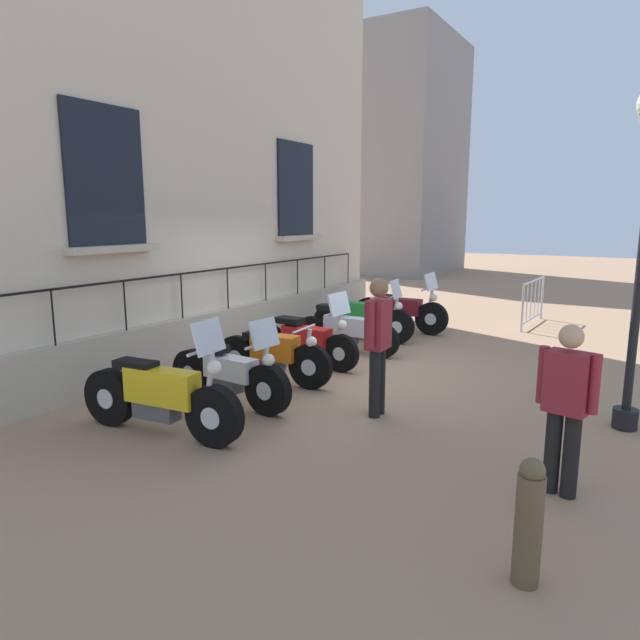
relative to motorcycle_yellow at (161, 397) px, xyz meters
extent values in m
plane|color=#9E7A5B|center=(0.23, 3.41, -0.45)|extent=(60.00, 60.00, 0.00)
cube|color=beige|center=(-2.31, 3.41, 3.41)|extent=(0.60, 10.82, 7.72)
cube|color=#B1A48F|center=(-1.93, 3.41, -0.04)|extent=(0.20, 10.82, 0.82)
cube|color=black|center=(-1.99, 5.79, 2.57)|extent=(0.06, 1.28, 1.91)
cube|color=#BCAE97|center=(-1.91, 5.79, 1.56)|extent=(0.24, 1.48, 0.10)
cube|color=black|center=(-1.99, 1.03, 2.57)|extent=(0.06, 1.28, 1.91)
cube|color=#BCAE97|center=(-1.91, 1.03, 1.56)|extent=(0.24, 1.48, 0.10)
cube|color=black|center=(-1.89, 3.41, 1.10)|extent=(0.03, 9.09, 0.03)
cylinder|color=black|center=(-1.89, 0.00, 0.74)|extent=(0.02, 0.02, 0.73)
cylinder|color=black|center=(-1.89, 1.14, 0.74)|extent=(0.02, 0.02, 0.73)
cylinder|color=black|center=(-1.89, 2.28, 0.74)|extent=(0.02, 0.02, 0.73)
cylinder|color=black|center=(-1.89, 3.41, 0.74)|extent=(0.02, 0.02, 0.73)
cylinder|color=black|center=(-1.89, 4.55, 0.74)|extent=(0.02, 0.02, 0.73)
cylinder|color=black|center=(-1.89, 5.68, 0.74)|extent=(0.02, 0.02, 0.73)
cylinder|color=black|center=(-1.89, 6.82, 0.74)|extent=(0.02, 0.02, 0.73)
cylinder|color=black|center=(-1.89, 7.96, 0.74)|extent=(0.02, 0.02, 0.73)
cylinder|color=black|center=(0.73, 0.07, -0.11)|extent=(0.70, 0.22, 0.69)
cylinder|color=silver|center=(0.73, 0.07, -0.11)|extent=(0.26, 0.20, 0.24)
cylinder|color=black|center=(-0.78, -0.08, -0.11)|extent=(0.70, 0.22, 0.69)
cylinder|color=silver|center=(-0.78, -0.08, -0.11)|extent=(0.26, 0.20, 0.24)
cube|color=gold|center=(0.03, 0.00, 0.13)|extent=(0.93, 0.34, 0.40)
cube|color=#4C4C51|center=(-0.07, -0.01, -0.14)|extent=(0.57, 0.26, 0.24)
cube|color=black|center=(-0.34, -0.04, 0.34)|extent=(0.53, 0.28, 0.10)
cylinder|color=silver|center=(0.68, 0.07, 0.25)|extent=(0.16, 0.08, 0.73)
cylinder|color=silver|center=(0.63, 0.06, 0.62)|extent=(0.09, 0.56, 0.04)
sphere|color=white|center=(0.75, 0.07, 0.44)|extent=(0.16, 0.16, 0.16)
cylinder|color=silver|center=(-0.26, 0.11, -0.26)|extent=(0.83, 0.16, 0.08)
cube|color=silver|center=(0.69, 0.07, 0.77)|extent=(0.17, 0.47, 0.36)
cylinder|color=black|center=(0.64, 1.16, -0.12)|extent=(0.67, 0.19, 0.66)
cylinder|color=silver|center=(0.64, 1.16, -0.12)|extent=(0.24, 0.18, 0.23)
cylinder|color=black|center=(-0.71, 1.25, -0.12)|extent=(0.67, 0.19, 0.66)
cylinder|color=silver|center=(-0.71, 1.25, -0.12)|extent=(0.24, 0.18, 0.23)
cube|color=silver|center=(0.02, 1.20, 0.06)|extent=(0.77, 0.31, 0.29)
cube|color=#4C4C51|center=(-0.08, 1.21, -0.15)|extent=(0.47, 0.24, 0.23)
cube|color=black|center=(-0.30, 1.22, 0.29)|extent=(0.44, 0.26, 0.10)
cylinder|color=silver|center=(0.59, 1.16, 0.16)|extent=(0.16, 0.07, 0.58)
cylinder|color=silver|center=(0.54, 1.16, 0.44)|extent=(0.07, 0.57, 0.04)
sphere|color=white|center=(0.66, 1.16, 0.26)|extent=(0.16, 0.16, 0.16)
cylinder|color=silver|center=(-0.22, 1.36, -0.27)|extent=(0.69, 0.12, 0.08)
cube|color=silver|center=(0.60, 1.16, 0.59)|extent=(0.15, 0.47, 0.36)
cylinder|color=black|center=(0.52, 2.35, -0.12)|extent=(0.67, 0.17, 0.67)
cylinder|color=silver|center=(0.52, 2.35, -0.12)|extent=(0.24, 0.15, 0.23)
cylinder|color=black|center=(-0.75, 2.24, -0.12)|extent=(0.67, 0.17, 0.67)
cylinder|color=silver|center=(-0.75, 2.24, -0.12)|extent=(0.24, 0.15, 0.23)
cube|color=orange|center=(-0.06, 2.30, 0.11)|extent=(0.73, 0.35, 0.37)
cube|color=#4C4C51|center=(-0.16, 2.29, -0.15)|extent=(0.44, 0.27, 0.23)
cube|color=black|center=(-0.36, 2.28, 0.26)|extent=(0.42, 0.30, 0.10)
cylinder|color=silver|center=(0.47, 2.34, 0.16)|extent=(0.16, 0.07, 0.56)
cylinder|color=silver|center=(0.42, 2.34, 0.43)|extent=(0.09, 0.65, 0.04)
sphere|color=white|center=(0.54, 2.35, 0.25)|extent=(0.16, 0.16, 0.16)
cylinder|color=silver|center=(-0.30, 2.44, -0.27)|extent=(0.64, 0.13, 0.08)
cylinder|color=black|center=(0.46, 3.36, -0.14)|extent=(0.62, 0.14, 0.62)
cylinder|color=silver|center=(0.46, 3.36, -0.14)|extent=(0.22, 0.14, 0.22)
cylinder|color=black|center=(-0.97, 3.43, -0.14)|extent=(0.62, 0.14, 0.62)
cylinder|color=silver|center=(-0.97, 3.43, -0.14)|extent=(0.22, 0.14, 0.22)
cube|color=red|center=(-0.21, 3.39, 0.05)|extent=(0.86, 0.33, 0.31)
cube|color=#4C4C51|center=(-0.31, 3.40, -0.17)|extent=(0.52, 0.26, 0.22)
cube|color=black|center=(-0.55, 3.41, 0.29)|extent=(0.49, 0.29, 0.10)
cylinder|color=silver|center=(0.41, 3.36, 0.18)|extent=(0.16, 0.07, 0.65)
cylinder|color=silver|center=(0.36, 3.37, 0.50)|extent=(0.07, 0.65, 0.04)
sphere|color=white|center=(0.48, 3.36, 0.32)|extent=(0.16, 0.16, 0.16)
cylinder|color=silver|center=(-0.46, 3.57, -0.28)|extent=(0.77, 0.11, 0.08)
cube|color=silver|center=(0.42, 3.36, 0.65)|extent=(0.15, 0.54, 0.36)
cylinder|color=black|center=(0.65, 4.53, -0.15)|extent=(0.61, 0.12, 0.61)
cylinder|color=silver|center=(0.65, 4.53, -0.15)|extent=(0.21, 0.14, 0.21)
cylinder|color=black|center=(-0.82, 4.52, -0.15)|extent=(0.61, 0.12, 0.61)
cylinder|color=silver|center=(-0.82, 4.52, -0.15)|extent=(0.21, 0.14, 0.21)
cube|color=#B2B2BC|center=(-0.04, 4.53, 0.06)|extent=(0.89, 0.27, 0.32)
cube|color=#4C4C51|center=(-0.14, 4.53, -0.18)|extent=(0.53, 0.22, 0.21)
cube|color=black|center=(-0.40, 4.52, 0.36)|extent=(0.50, 0.24, 0.10)
cylinder|color=silver|center=(0.60, 4.53, 0.25)|extent=(0.16, 0.06, 0.80)
cylinder|color=silver|center=(0.55, 4.53, 0.65)|extent=(0.04, 0.59, 0.04)
sphere|color=white|center=(0.67, 4.53, 0.47)|extent=(0.16, 0.16, 0.16)
cylinder|color=silver|center=(-0.31, 4.67, -0.28)|extent=(0.80, 0.09, 0.08)
cylinder|color=black|center=(0.43, 5.67, -0.11)|extent=(0.69, 0.21, 0.68)
cylinder|color=silver|center=(0.43, 5.67, -0.11)|extent=(0.25, 0.17, 0.24)
cylinder|color=black|center=(-0.97, 5.48, -0.11)|extent=(0.69, 0.21, 0.68)
cylinder|color=silver|center=(-0.97, 5.48, -0.11)|extent=(0.25, 0.17, 0.24)
cube|color=#1E842D|center=(-0.22, 5.58, 0.13)|extent=(0.98, 0.41, 0.39)
cube|color=#4C4C51|center=(-0.32, 5.57, -0.14)|extent=(0.59, 0.30, 0.24)
cube|color=black|center=(-0.60, 5.53, 0.27)|extent=(0.56, 0.32, 0.10)
cylinder|color=silver|center=(0.38, 5.67, 0.19)|extent=(0.17, 0.08, 0.60)
cylinder|color=silver|center=(0.33, 5.66, 0.48)|extent=(0.12, 0.61, 0.04)
sphere|color=white|center=(0.45, 5.68, 0.30)|extent=(0.16, 0.16, 0.16)
cylinder|color=silver|center=(-0.53, 5.70, -0.26)|extent=(0.86, 0.20, 0.08)
cube|color=silver|center=(0.39, 5.67, 0.63)|extent=(0.19, 0.51, 0.36)
cylinder|color=black|center=(0.71, 6.84, -0.10)|extent=(0.69, 0.16, 0.69)
cylinder|color=silver|center=(0.71, 6.84, -0.10)|extent=(0.25, 0.17, 0.24)
cylinder|color=black|center=(-0.73, 6.80, -0.10)|extent=(0.69, 0.16, 0.69)
cylinder|color=silver|center=(-0.73, 6.80, -0.10)|extent=(0.25, 0.17, 0.24)
cube|color=maroon|center=(0.04, 6.82, 0.10)|extent=(0.84, 0.36, 0.33)
cube|color=#4C4C51|center=(-0.06, 6.82, -0.14)|extent=(0.50, 0.28, 0.24)
cube|color=black|center=(-0.30, 6.81, 0.28)|extent=(0.47, 0.32, 0.10)
cylinder|color=silver|center=(0.66, 6.84, 0.21)|extent=(0.16, 0.06, 0.64)
cylinder|color=silver|center=(0.61, 6.83, 0.53)|extent=(0.06, 0.75, 0.04)
sphere|color=white|center=(0.73, 6.84, 0.35)|extent=(0.16, 0.16, 0.16)
cylinder|color=silver|center=(-0.22, 7.00, -0.26)|extent=(0.75, 0.10, 0.08)
cube|color=silver|center=(0.67, 6.84, 0.68)|extent=(0.14, 0.61, 0.36)
cylinder|color=black|center=(4.52, 2.97, -0.33)|extent=(0.28, 0.28, 0.24)
cylinder|color=black|center=(4.52, 2.97, 1.32)|extent=(0.10, 0.10, 3.54)
cylinder|color=#B7B7BF|center=(2.26, 8.17, 0.07)|extent=(0.05, 0.05, 1.05)
cylinder|color=#B7B7BF|center=(2.34, 9.99, 0.07)|extent=(0.05, 0.05, 1.05)
cylinder|color=#B7B7BF|center=(2.30, 9.08, 0.57)|extent=(0.12, 1.82, 0.04)
cylinder|color=#B7B7BF|center=(2.30, 9.08, -0.30)|extent=(0.12, 1.82, 0.04)
cylinder|color=#B7B7BF|center=(2.28, 8.53, 0.15)|extent=(0.02, 0.02, 0.87)
cylinder|color=#B7B7BF|center=(2.29, 8.89, 0.15)|extent=(0.02, 0.02, 0.87)
cylinder|color=#B7B7BF|center=(2.31, 9.26, 0.15)|extent=(0.02, 0.02, 0.87)
cylinder|color=#B7B7BF|center=(2.33, 9.62, 0.15)|extent=(0.02, 0.02, 0.87)
cylinder|color=brown|center=(4.10, -0.60, -0.06)|extent=(0.19, 0.19, 0.79)
sphere|color=brown|center=(4.10, -0.60, 0.38)|extent=(0.17, 0.17, 0.17)
cylinder|color=black|center=(4.18, 0.85, -0.06)|extent=(0.14, 0.14, 0.77)
cylinder|color=black|center=(4.02, 0.88, -0.06)|extent=(0.14, 0.14, 0.77)
cube|color=maroon|center=(4.10, 0.86, 0.60)|extent=(0.40, 0.29, 0.55)
sphere|color=tan|center=(4.10, 0.86, 1.00)|extent=(0.21, 0.21, 0.21)
cylinder|color=maroon|center=(4.32, 0.82, 0.62)|extent=(0.09, 0.09, 0.52)
cylinder|color=maroon|center=(3.89, 0.91, 0.62)|extent=(0.09, 0.09, 0.52)
cylinder|color=black|center=(1.82, 1.78, -0.02)|extent=(0.14, 0.14, 0.86)
cylinder|color=black|center=(1.81, 1.94, -0.02)|extent=(0.14, 0.14, 0.86)
cube|color=maroon|center=(1.81, 1.86, 0.71)|extent=(0.23, 0.37, 0.61)
sphere|color=#8C664C|center=(1.81, 1.86, 1.16)|extent=(0.23, 0.23, 0.23)
cylinder|color=maroon|center=(1.82, 1.64, 0.74)|extent=(0.09, 0.09, 0.58)
cylinder|color=maroon|center=(1.81, 2.08, 0.74)|extent=(0.09, 0.09, 0.58)
cube|color=gray|center=(-5.93, 19.23, 4.46)|extent=(5.36, 5.81, 9.83)
camera|label=1|loc=(4.69, -4.28, 2.02)|focal=31.55mm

